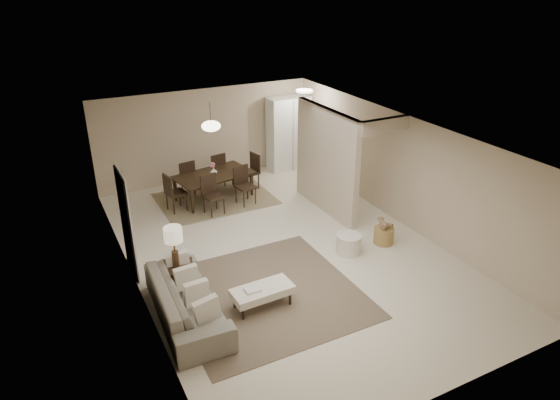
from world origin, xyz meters
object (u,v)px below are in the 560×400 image
ottoman_bench (262,292)px  side_table (178,281)px  round_pouf (349,244)px  dining_table (215,187)px  sofa (187,300)px  wicker_basket (384,236)px  pantry_cabinet (289,133)px

ottoman_bench → side_table: (-1.19, 1.00, -0.00)m
round_pouf → dining_table: size_ratio=0.27×
sofa → ottoman_bench: 1.28m
side_table → round_pouf: 3.55m
sofa → wicker_basket: 4.52m
side_table → round_pouf: side_table is taller
pantry_cabinet → round_pouf: 5.12m
pantry_cabinet → ottoman_bench: (-3.56, -5.73, -0.74)m
pantry_cabinet → sofa: 7.28m
ottoman_bench → wicker_basket: ottoman_bench is taller
round_pouf → dining_table: (-1.51, 3.77, 0.13)m
ottoman_bench → round_pouf: 2.49m
ottoman_bench → round_pouf: size_ratio=2.08×
sofa → ottoman_bench: bearing=-101.1°
sofa → side_table: sofa is taller
round_pouf → dining_table: 4.06m
sofa → pantry_cabinet: bearing=-39.0°
sofa → ottoman_bench: sofa is taller
side_table → round_pouf: (3.54, -0.16, -0.10)m
sofa → side_table: 0.70m
side_table → dining_table: dining_table is taller
sofa → side_table: (0.05, 0.70, -0.05)m
side_table → dining_table: bearing=60.5°
ottoman_bench → dining_table: 4.68m
round_pouf → wicker_basket: size_ratio=1.24×
pantry_cabinet → round_pouf: (-1.21, -4.90, -0.85)m
ottoman_bench → wicker_basket: (3.25, 0.83, -0.13)m
sofa → dining_table: size_ratio=1.25×
pantry_cabinet → sofa: (-4.80, -5.43, -0.70)m
round_pouf → sofa: bearing=-171.6°
wicker_basket → round_pouf: bearing=179.7°
sofa → round_pouf: (3.59, 0.53, -0.15)m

